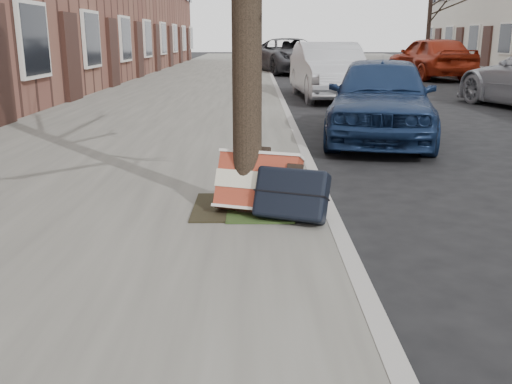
{
  "coord_description": "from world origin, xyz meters",
  "views": [
    {
      "loc": [
        -1.89,
        -3.54,
        1.55
      ],
      "look_at": [
        -1.88,
        0.8,
        0.37
      ],
      "focal_mm": 40.0,
      "sensor_mm": 36.0,
      "label": 1
    }
  ],
  "objects_px": {
    "suitcase_red": "(258,183)",
    "suitcase_navy": "(292,194)",
    "car_near_mid": "(329,71)",
    "car_near_front": "(381,98)"
  },
  "relations": [
    {
      "from": "suitcase_navy",
      "to": "car_near_mid",
      "type": "bearing_deg",
      "value": 102.52
    },
    {
      "from": "suitcase_navy",
      "to": "suitcase_red",
      "type": "bearing_deg",
      "value": 162.1
    },
    {
      "from": "suitcase_red",
      "to": "car_near_front",
      "type": "bearing_deg",
      "value": 84.56
    },
    {
      "from": "suitcase_red",
      "to": "suitcase_navy",
      "type": "bearing_deg",
      "value": -20.34
    },
    {
      "from": "suitcase_navy",
      "to": "car_near_front",
      "type": "distance_m",
      "value": 4.78
    },
    {
      "from": "suitcase_red",
      "to": "suitcase_navy",
      "type": "relative_size",
      "value": 1.18
    },
    {
      "from": "suitcase_red",
      "to": "car_near_front",
      "type": "relative_size",
      "value": 0.18
    },
    {
      "from": "suitcase_red",
      "to": "car_near_mid",
      "type": "distance_m",
      "value": 10.64
    },
    {
      "from": "suitcase_red",
      "to": "car_near_mid",
      "type": "bearing_deg",
      "value": 98.5
    },
    {
      "from": "suitcase_red",
      "to": "suitcase_navy",
      "type": "distance_m",
      "value": 0.34
    }
  ]
}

